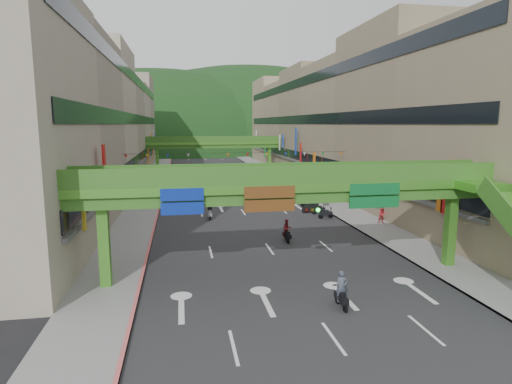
% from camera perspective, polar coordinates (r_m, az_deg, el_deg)
% --- Properties ---
extents(ground, '(320.00, 320.00, 0.00)m').
position_cam_1_polar(ground, '(22.21, 8.42, -16.36)').
color(ground, black).
rests_on(ground, ground).
extents(road_slab, '(18.00, 140.00, 0.02)m').
position_cam_1_polar(road_slab, '(69.94, -4.55, 1.25)').
color(road_slab, '#28282B').
rests_on(road_slab, ground).
extents(sidewalk_left, '(4.00, 140.00, 0.15)m').
position_cam_1_polar(sidewalk_left, '(69.77, -13.58, 1.06)').
color(sidewalk_left, gray).
rests_on(sidewalk_left, ground).
extents(sidewalk_right, '(4.00, 140.00, 0.15)m').
position_cam_1_polar(sidewalk_right, '(71.79, 4.22, 1.51)').
color(sidewalk_right, gray).
rests_on(sidewalk_right, ground).
extents(curb_left, '(0.20, 140.00, 0.18)m').
position_cam_1_polar(curb_left, '(69.67, -12.02, 1.12)').
color(curb_left, '#CC5959').
rests_on(curb_left, ground).
extents(curb_right, '(0.20, 140.00, 0.18)m').
position_cam_1_polar(curb_right, '(71.35, 2.74, 1.49)').
color(curb_right, gray).
rests_on(curb_right, ground).
extents(building_row_left, '(12.80, 95.00, 19.00)m').
position_cam_1_polar(building_row_left, '(70.09, -20.42, 8.48)').
color(building_row_left, '#9E937F').
rests_on(building_row_left, ground).
extents(building_row_right, '(12.80, 95.00, 19.00)m').
position_cam_1_polar(building_row_right, '(73.52, 10.39, 8.90)').
color(building_row_right, gray).
rests_on(building_row_right, ground).
extents(overpass_near, '(28.00, 12.27, 7.10)m').
position_cam_1_polar(overpass_near, '(25.84, 6.91, -0.56)').
color(overpass_near, '#4C9E2D').
rests_on(overpass_near, ground).
extents(overpass_far, '(28.00, 2.20, 7.10)m').
position_cam_1_polar(overpass_far, '(84.34, -5.58, 6.25)').
color(overpass_far, '#4C9E2D').
rests_on(overpass_far, ground).
extents(hill_left, '(168.00, 140.00, 112.00)m').
position_cam_1_polar(hill_left, '(179.44, -12.75, 5.83)').
color(hill_left, '#1C4419').
rests_on(hill_left, ground).
extents(hill_right, '(208.00, 176.00, 128.00)m').
position_cam_1_polar(hill_right, '(201.69, -0.99, 6.38)').
color(hill_right, '#1C4419').
rests_on(hill_right, ground).
extents(bunting_string, '(26.00, 0.36, 0.47)m').
position_cam_1_polar(bunting_string, '(49.54, -2.42, 4.97)').
color(bunting_string, black).
rests_on(bunting_string, ground).
extents(scooter_rider_near, '(0.61, 1.60, 2.01)m').
position_cam_1_polar(scooter_rider_near, '(23.18, 11.33, -12.81)').
color(scooter_rider_near, black).
rests_on(scooter_rider_near, ground).
extents(scooter_rider_mid, '(0.79, 1.60, 1.86)m').
position_cam_1_polar(scooter_rider_mid, '(34.91, 4.15, -5.13)').
color(scooter_rider_mid, black).
rests_on(scooter_rider_mid, ground).
extents(scooter_rider_left, '(1.09, 1.60, 2.22)m').
position_cam_1_polar(scooter_rider_left, '(43.17, -6.19, -2.16)').
color(scooter_rider_left, gray).
rests_on(scooter_rider_left, ground).
extents(scooter_rider_far, '(0.84, 1.59, 1.92)m').
position_cam_1_polar(scooter_rider_far, '(57.58, -7.06, 0.48)').
color(scooter_rider_far, '#891C00').
rests_on(scooter_rider_far, ground).
extents(parked_scooter_row, '(1.60, 9.37, 1.08)m').
position_cam_1_polar(parked_scooter_row, '(47.97, 7.57, -1.79)').
color(parked_scooter_row, black).
rests_on(parked_scooter_row, ground).
extents(car_silver, '(1.98, 4.20, 1.33)m').
position_cam_1_polar(car_silver, '(69.17, -9.05, 1.63)').
color(car_silver, '#B4B4BC').
rests_on(car_silver, ground).
extents(car_yellow, '(1.46, 3.62, 1.23)m').
position_cam_1_polar(car_yellow, '(77.87, -4.83, 2.50)').
color(car_yellow, '#CFDC0B').
rests_on(car_yellow, ground).
extents(pedestrian_red, '(0.98, 0.84, 1.74)m').
position_cam_1_polar(pedestrian_red, '(42.36, 16.49, -3.05)').
color(pedestrian_red, '#B42B30').
rests_on(pedestrian_red, ground).
extents(pedestrian_dark, '(1.03, 0.49, 1.72)m').
position_cam_1_polar(pedestrian_dark, '(50.24, 9.41, -0.95)').
color(pedestrian_dark, black).
rests_on(pedestrian_dark, ground).
extents(pedestrian_blue, '(0.72, 0.47, 1.53)m').
position_cam_1_polar(pedestrian_blue, '(61.04, 7.98, 0.76)').
color(pedestrian_blue, '#2A3C53').
rests_on(pedestrian_blue, ground).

